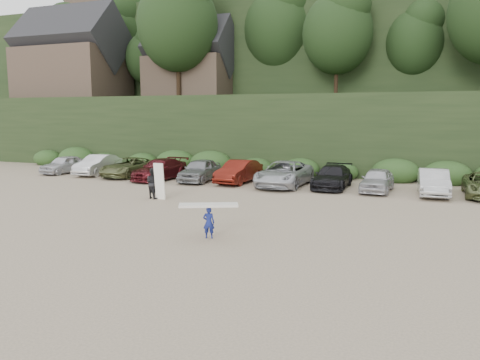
% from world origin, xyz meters
% --- Properties ---
extents(ground, '(120.00, 120.00, 0.00)m').
position_xyz_m(ground, '(0.00, 0.00, 0.00)').
color(ground, tan).
rests_on(ground, ground).
extents(hillside_backdrop, '(90.00, 41.50, 28.00)m').
position_xyz_m(hillside_backdrop, '(-0.26, 35.93, 11.22)').
color(hillside_backdrop, black).
rests_on(hillside_backdrop, ground).
extents(parked_cars, '(39.55, 5.82, 1.58)m').
position_xyz_m(parked_cars, '(2.71, 9.98, 0.73)').
color(parked_cars, silver).
rests_on(parked_cars, ground).
extents(child_surfer, '(2.21, 1.43, 1.29)m').
position_xyz_m(child_surfer, '(2.20, -3.16, 0.88)').
color(child_surfer, navy).
rests_on(child_surfer, ground).
extents(adult_surfer, '(1.29, 0.87, 1.97)m').
position_xyz_m(adult_surfer, '(-3.98, 3.21, 0.85)').
color(adult_surfer, black).
rests_on(adult_surfer, ground).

